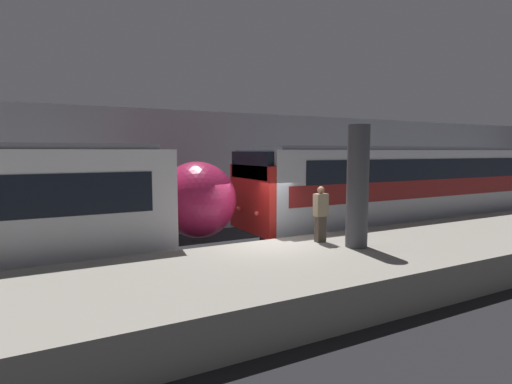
# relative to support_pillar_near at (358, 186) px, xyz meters

# --- Properties ---
(ground_plane) EXTENTS (120.00, 120.00, 0.00)m
(ground_plane) POSITION_rel_support_pillar_near_xyz_m (-1.72, 1.89, -2.55)
(ground_plane) COLOR black
(platform) EXTENTS (40.00, 4.32, 0.91)m
(platform) POSITION_rel_support_pillar_near_xyz_m (-1.72, -0.27, -2.09)
(platform) COLOR gray
(platform) RESTS_ON ground
(station_rear_barrier) EXTENTS (50.00, 0.15, 5.21)m
(station_rear_barrier) POSITION_rel_support_pillar_near_xyz_m (-1.72, 8.46, 0.06)
(station_rear_barrier) COLOR #939399
(station_rear_barrier) RESTS_ON ground
(support_pillar_near) EXTENTS (0.58, 0.58, 3.28)m
(support_pillar_near) POSITION_rel_support_pillar_near_xyz_m (0.00, 0.00, 0.00)
(support_pillar_near) COLOR #47474C
(support_pillar_near) RESTS_ON platform
(train_boxy) EXTENTS (22.12, 3.04, 3.68)m
(train_boxy) POSITION_rel_support_pillar_near_xyz_m (9.74, 3.98, -0.66)
(train_boxy) COLOR black
(train_boxy) RESTS_ON ground
(person_waiting) EXTENTS (0.38, 0.24, 1.59)m
(person_waiting) POSITION_rel_support_pillar_near_xyz_m (-0.51, 0.93, -0.80)
(person_waiting) COLOR #473D33
(person_waiting) RESTS_ON platform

